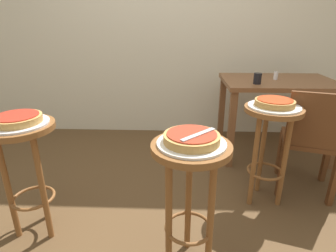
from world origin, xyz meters
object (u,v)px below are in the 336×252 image
object	(u,v)px
stool_leftside	(270,134)
cup_near_edge	(257,78)
stool_middle	(25,155)
pizza_leftside	(275,102)
pizza_middle	(17,119)
serving_plate_foreground	(191,143)
serving_plate_leftside	(274,106)
dining_table	(277,92)
stool_foreground	(190,179)
pizza_server_knife	(198,134)
wooden_chair	(312,139)
condiment_shaker	(276,76)
pizza_foreground	(192,138)
serving_plate_middle	(18,124)

from	to	relation	value
stool_leftside	cup_near_edge	xyz separation A→B (m)	(0.05, 0.64, 0.27)
stool_middle	pizza_leftside	size ratio (longest dim) A/B	2.81
pizza_middle	stool_leftside	bearing A→B (deg)	14.16
serving_plate_foreground	serving_plate_leftside	world-z (taller)	same
serving_plate_leftside	dining_table	xyz separation A→B (m)	(0.31, 0.83, -0.10)
stool_foreground	pizza_middle	xyz separation A→B (m)	(-0.98, 0.23, 0.23)
pizza_leftside	pizza_server_knife	world-z (taller)	pizza_server_knife
pizza_server_knife	wooden_chair	bearing A→B (deg)	-4.67
wooden_chair	pizza_server_knife	bearing A→B (deg)	-140.26
stool_foreground	condiment_shaker	distance (m)	1.73
pizza_leftside	stool_middle	bearing A→B (deg)	-165.84
pizza_middle	pizza_leftside	size ratio (longest dim) A/B	1.02
stool_foreground	condiment_shaker	world-z (taller)	condiment_shaker
pizza_middle	cup_near_edge	size ratio (longest dim) A/B	2.78
serving_plate_foreground	pizza_leftside	distance (m)	0.86
pizza_leftside	pizza_server_knife	distance (m)	0.86
pizza_middle	stool_foreground	bearing A→B (deg)	-13.33
condiment_shaker	pizza_server_knife	bearing A→B (deg)	-119.17
cup_near_edge	pizza_leftside	bearing A→B (deg)	-94.12
pizza_middle	cup_near_edge	distance (m)	1.92
pizza_middle	serving_plate_leftside	bearing A→B (deg)	14.16
stool_middle	condiment_shaker	xyz separation A→B (m)	(1.85, 1.24, 0.25)
serving_plate_foreground	pizza_middle	world-z (taller)	pizza_middle
serving_plate_foreground	stool_middle	distance (m)	1.03
pizza_foreground	serving_plate_middle	distance (m)	1.01
serving_plate_middle	condiment_shaker	xyz separation A→B (m)	(1.85, 1.24, 0.05)
serving_plate_foreground	pizza_server_knife	world-z (taller)	pizza_server_knife
stool_foreground	serving_plate_leftside	world-z (taller)	serving_plate_leftside
cup_near_edge	condiment_shaker	distance (m)	0.31
cup_near_edge	condiment_shaker	bearing A→B (deg)	41.93
stool_foreground	serving_plate_foreground	bearing A→B (deg)	135.00
serving_plate_leftside	pizza_leftside	xyz separation A→B (m)	(0.00, -0.00, 0.03)
serving_plate_middle	serving_plate_leftside	world-z (taller)	same
wooden_chair	serving_plate_foreground	bearing A→B (deg)	-141.91
serving_plate_foreground	pizza_foreground	bearing A→B (deg)	180.00
dining_table	stool_middle	bearing A→B (deg)	-146.79
cup_near_edge	serving_plate_leftside	bearing A→B (deg)	-94.12
serving_plate_foreground	dining_table	bearing A→B (deg)	58.43
stool_middle	wooden_chair	distance (m)	1.99
condiment_shaker	dining_table	bearing A→B (deg)	-22.55
serving_plate_foreground	stool_middle	world-z (taller)	serving_plate_foreground
pizza_middle	stool_leftside	world-z (taller)	pizza_middle
serving_plate_leftside	pizza_server_knife	size ratio (longest dim) A/B	1.60
serving_plate_middle	cup_near_edge	bearing A→B (deg)	32.72
pizza_foreground	stool_middle	bearing A→B (deg)	166.67
pizza_server_knife	dining_table	bearing A→B (deg)	15.21
serving_plate_leftside	wooden_chair	world-z (taller)	wooden_chair
stool_foreground	wooden_chair	distance (m)	1.20
stool_foreground	pizza_middle	size ratio (longest dim) A/B	2.77
stool_foreground	pizza_leftside	distance (m)	0.89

